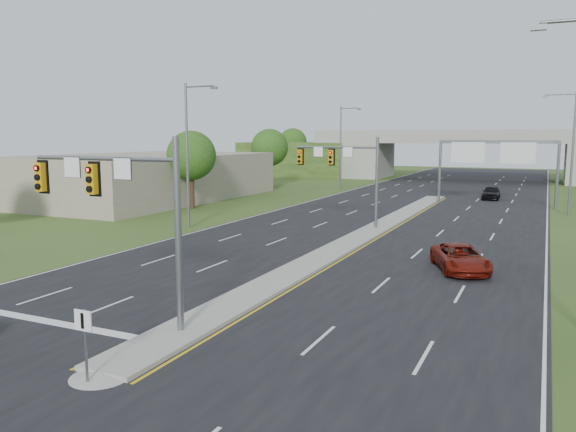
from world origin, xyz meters
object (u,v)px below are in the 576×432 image
at_px(overpass, 470,158).
at_px(car_far_a, 460,258).
at_px(sign_gantry, 495,154).
at_px(car_far_c, 491,192).
at_px(signal_mast_far, 348,167).
at_px(signal_mast_near, 124,200).
at_px(keep_right_sign, 84,334).

relative_size(overpass, car_far_a, 16.17).
distance_m(sign_gantry, car_far_c, 7.53).
bearing_deg(sign_gantry, signal_mast_far, -114.11).
relative_size(signal_mast_far, sign_gantry, 0.60).
xyz_separation_m(signal_mast_near, overpass, (2.26, 80.07, -1.17)).
relative_size(keep_right_sign, sign_gantry, 0.19).
bearing_deg(car_far_a, overpass, 74.38).
distance_m(overpass, car_far_a, 66.46).
distance_m(signal_mast_near, keep_right_sign, 5.94).
relative_size(signal_mast_far, car_far_c, 1.54).
bearing_deg(car_far_a, sign_gantry, 69.58).
bearing_deg(overpass, signal_mast_far, -92.35).
bearing_deg(signal_mast_far, signal_mast_near, -90.00).
distance_m(keep_right_sign, car_far_c, 55.81).
xyz_separation_m(sign_gantry, overpass, (-6.68, 35.08, -1.69)).
height_order(keep_right_sign, sign_gantry, sign_gantry).
bearing_deg(sign_gantry, overpass, 100.79).
distance_m(signal_mast_far, keep_right_sign, 29.71).
bearing_deg(signal_mast_far, overpass, 87.65).
bearing_deg(keep_right_sign, sign_gantry, 82.30).
xyz_separation_m(signal_mast_far, overpass, (2.26, 55.07, -1.17)).
bearing_deg(car_far_a, signal_mast_near, -147.41).
relative_size(signal_mast_near, car_far_c, 1.54).
xyz_separation_m(overpass, car_far_a, (7.68, -65.96, -2.85)).
xyz_separation_m(keep_right_sign, overpass, (0.00, 84.53, 2.04)).
distance_m(signal_mast_near, overpass, 80.11).
bearing_deg(keep_right_sign, signal_mast_near, 116.94).
distance_m(keep_right_sign, car_far_a, 20.11).
height_order(signal_mast_near, sign_gantry, signal_mast_near).
bearing_deg(car_far_a, signal_mast_far, 110.14).
distance_m(sign_gantry, car_far_a, 31.22).
relative_size(signal_mast_near, car_far_a, 1.41).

